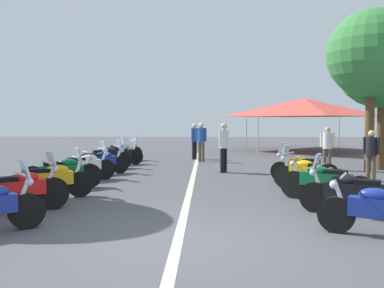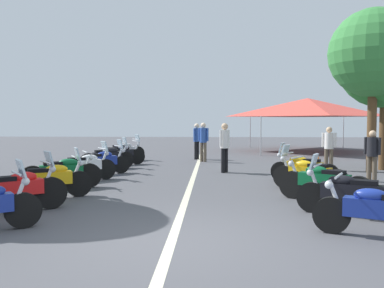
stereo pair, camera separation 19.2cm
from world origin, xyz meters
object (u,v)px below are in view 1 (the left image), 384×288
object	(u,v)px
motorcycle_left_row_5	(100,161)
traffic_cone_0	(50,171)
bystander_0	(224,144)
motorcycle_right_row_1	(353,193)
motorcycle_left_row_2	(51,180)
bystander_3	(201,139)
motorcycle_left_row_6	(107,157)
motorcycle_left_row_3	(62,172)
motorcycle_left_row_7	(118,154)
motorcycle_right_row_3	(309,173)
bystander_4	(371,152)
motorcycle_left_row_1	(18,190)
motorcycle_right_row_2	(325,182)
bystander_2	(327,145)
motorcycle_left_row_8	(121,151)
motorcycle_right_row_4	(303,167)
traffic_cone_1	(317,164)
roadside_tree_0	(371,54)
event_tent	(304,107)
roadside_tree_2	(383,61)
bystander_1	(194,138)

from	to	relation	value
motorcycle_left_row_5	traffic_cone_0	bearing A→B (deg)	-170.14
bystander_0	motorcycle_right_row_1	bearing A→B (deg)	-33.59
motorcycle_left_row_2	bystander_3	bearing A→B (deg)	40.83
motorcycle_left_row_2	motorcycle_left_row_6	bearing A→B (deg)	63.02
motorcycle_left_row_2	motorcycle_left_row_3	size ratio (longest dim) A/B	0.94
motorcycle_left_row_5	motorcycle_left_row_7	world-z (taller)	motorcycle_left_row_5
motorcycle_left_row_2	traffic_cone_0	xyz separation A→B (m)	(3.13, 1.24, -0.17)
motorcycle_right_row_3	bystander_4	size ratio (longest dim) A/B	1.14
bystander_0	motorcycle_left_row_1	bearing A→B (deg)	-85.38
motorcycle_right_row_2	bystander_2	size ratio (longest dim) A/B	1.15
motorcycle_left_row_1	bystander_2	xyz separation A→B (m)	(7.54, -8.27, 0.47)
motorcycle_left_row_8	bystander_3	bearing A→B (deg)	-38.96
motorcycle_right_row_4	traffic_cone_1	distance (m)	2.90
motorcycle_left_row_7	motorcycle_left_row_8	bearing A→B (deg)	68.51
bystander_4	motorcycle_left_row_3	bearing A→B (deg)	151.05
bystander_3	roadside_tree_0	bearing A→B (deg)	-89.52
bystander_4	roadside_tree_0	world-z (taller)	roadside_tree_0
traffic_cone_0	event_tent	xyz separation A→B (m)	(12.48, -10.80, 2.36)
motorcycle_left_row_1	motorcycle_left_row_7	world-z (taller)	motorcycle_left_row_1
bystander_0	roadside_tree_0	distance (m)	6.20
motorcycle_right_row_2	traffic_cone_1	bearing A→B (deg)	-68.46
motorcycle_right_row_1	motorcycle_right_row_2	size ratio (longest dim) A/B	1.05
motorcycle_left_row_5	roadside_tree_2	size ratio (longest dim) A/B	0.31
motorcycle_left_row_8	bystander_2	world-z (taller)	bystander_2
bystander_0	bystander_3	bearing A→B (deg)	140.24
motorcycle_right_row_4	event_tent	bearing A→B (deg)	-79.06
traffic_cone_1	bystander_0	xyz separation A→B (m)	(-0.39, 3.40, 0.75)
bystander_1	bystander_2	bearing A→B (deg)	168.39
bystander_2	roadside_tree_0	xyz separation A→B (m)	(-0.40, -1.39, 3.29)
motorcycle_left_row_1	traffic_cone_1	size ratio (longest dim) A/B	2.78
motorcycle_left_row_3	roadside_tree_0	size ratio (longest dim) A/B	0.34
motorcycle_left_row_1	traffic_cone_0	distance (m)	4.83
motorcycle_right_row_3	roadside_tree_2	world-z (taller)	roadside_tree_2
motorcycle_left_row_7	roadside_tree_2	xyz separation A→B (m)	(-1.11, -10.28, 3.62)
traffic_cone_1	motorcycle_left_row_5	bearing A→B (deg)	98.64
motorcycle_left_row_1	motorcycle_left_row_6	world-z (taller)	motorcycle_left_row_1
roadside_tree_0	motorcycle_left_row_7	bearing A→B (deg)	79.48
motorcycle_left_row_3	bystander_1	world-z (taller)	bystander_1
motorcycle_left_row_3	motorcycle_right_row_2	world-z (taller)	motorcycle_left_row_3
bystander_2	motorcycle_right_row_1	bearing A→B (deg)	12.89
motorcycle_right_row_1	motorcycle_right_row_3	size ratio (longest dim) A/B	1.10
motorcycle_left_row_3	motorcycle_left_row_7	xyz separation A→B (m)	(6.04, -0.20, -0.00)
motorcycle_left_row_5	bystander_2	world-z (taller)	bystander_2
motorcycle_left_row_3	event_tent	world-z (taller)	event_tent
motorcycle_left_row_8	roadside_tree_2	xyz separation A→B (m)	(-2.77, -10.48, 3.61)
motorcycle_left_row_7	bystander_3	size ratio (longest dim) A/B	1.14
motorcycle_left_row_2	traffic_cone_0	world-z (taller)	motorcycle_left_row_2
motorcycle_right_row_4	bystander_2	xyz separation A→B (m)	(3.13, -1.62, 0.49)
motorcycle_right_row_2	motorcycle_left_row_7	bearing A→B (deg)	-14.83
bystander_2	bystander_4	xyz separation A→B (m)	(-2.83, -0.51, -0.04)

